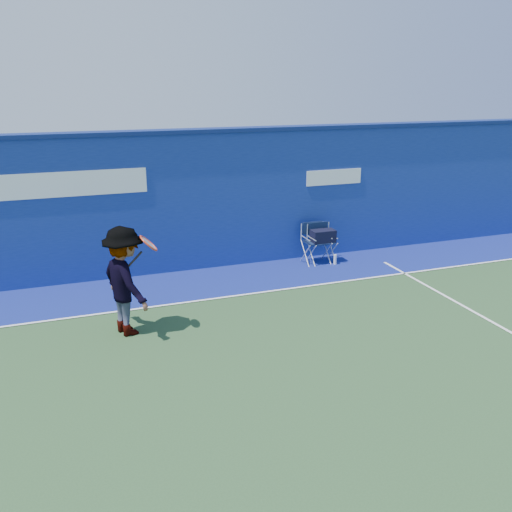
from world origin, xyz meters
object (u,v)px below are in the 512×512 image
object	(u,v)px
directors_chair_right	(322,247)
tennis_player	(125,281)
directors_chair_left	(316,251)
water_bottle	(335,260)

from	to	relation	value
directors_chair_right	tennis_player	distance (m)	5.23
directors_chair_right	tennis_player	bearing A→B (deg)	-154.49
directors_chair_left	tennis_player	world-z (taller)	tennis_player
directors_chair_left	water_bottle	distance (m)	0.49
directors_chair_left	directors_chair_right	distance (m)	0.17
directors_chair_right	water_bottle	xyz separation A→B (m)	(0.22, -0.25, -0.26)
directors_chair_left	directors_chair_right	world-z (taller)	directors_chair_left
directors_chair_right	directors_chair_left	bearing A→B (deg)	166.72
directors_chair_left	directors_chair_right	bearing A→B (deg)	-13.28
directors_chair_left	water_bottle	xyz separation A→B (m)	(0.36, -0.28, -0.17)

